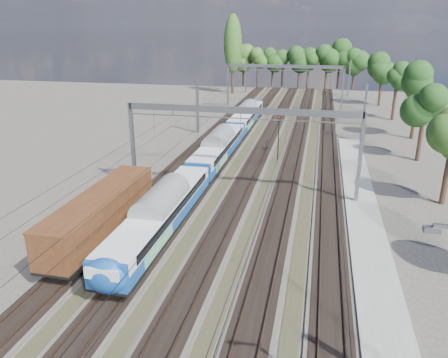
% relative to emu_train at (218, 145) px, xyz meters
% --- Properties ---
extents(track_bed, '(21.00, 130.00, 0.34)m').
position_rel_emu_train_xyz_m(track_bed, '(4.50, 5.64, -2.39)').
color(track_bed, '#47423A').
rests_on(track_bed, ground).
extents(platform, '(3.00, 70.00, 0.30)m').
position_rel_emu_train_xyz_m(platform, '(16.50, -19.36, -2.34)').
color(platform, gray).
rests_on(platform, ground).
extents(catenary, '(25.65, 130.00, 9.00)m').
position_rel_emu_train_xyz_m(catenary, '(4.83, 13.32, 3.91)').
color(catenary, slate).
rests_on(catenary, ground).
extents(tree_belt, '(40.29, 98.65, 11.59)m').
position_rel_emu_train_xyz_m(tree_belt, '(11.36, 55.29, 5.31)').
color(tree_belt, black).
rests_on(tree_belt, ground).
extents(poplar, '(4.40, 4.40, 19.04)m').
position_rel_emu_train_xyz_m(poplar, '(-10.00, 58.64, 9.40)').
color(poplar, black).
rests_on(poplar, ground).
extents(emu_train, '(2.89, 61.25, 4.23)m').
position_rel_emu_train_xyz_m(emu_train, '(0.00, 0.00, 0.00)').
color(emu_train, black).
rests_on(emu_train, ground).
extents(freight_boxcar, '(3.04, 14.68, 3.79)m').
position_rel_emu_train_xyz_m(freight_boxcar, '(-4.50, -21.62, -0.18)').
color(freight_boxcar, black).
rests_on(freight_boxcar, ground).
extents(worker, '(0.49, 0.63, 1.54)m').
position_rel_emu_train_xyz_m(worker, '(5.26, 7.40, -1.72)').
color(worker, black).
rests_on(worker, ground).
extents(signal_near, '(0.37, 0.34, 5.79)m').
position_rel_emu_train_xyz_m(signal_near, '(7.09, 3.29, 1.17)').
color(signal_near, black).
rests_on(signal_near, ground).
extents(signal_far, '(0.44, 0.40, 6.29)m').
position_rel_emu_train_xyz_m(signal_far, '(12.84, 21.16, 1.49)').
color(signal_far, black).
rests_on(signal_far, ground).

